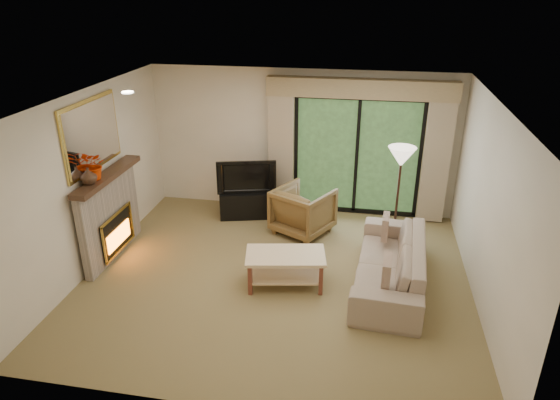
% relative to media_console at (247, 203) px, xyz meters
% --- Properties ---
extents(floor, '(5.50, 5.50, 0.00)m').
position_rel_media_console_xyz_m(floor, '(0.91, -1.95, -0.24)').
color(floor, olive).
rests_on(floor, ground).
extents(ceiling, '(5.50, 5.50, 0.00)m').
position_rel_media_console_xyz_m(ceiling, '(0.91, -1.95, 2.36)').
color(ceiling, white).
rests_on(ceiling, ground).
extents(wall_back, '(5.00, 0.00, 5.00)m').
position_rel_media_console_xyz_m(wall_back, '(0.91, 0.55, 1.06)').
color(wall_back, beige).
rests_on(wall_back, ground).
extents(wall_front, '(5.00, 0.00, 5.00)m').
position_rel_media_console_xyz_m(wall_front, '(0.91, -4.45, 1.06)').
color(wall_front, beige).
rests_on(wall_front, ground).
extents(wall_left, '(0.00, 5.00, 5.00)m').
position_rel_media_console_xyz_m(wall_left, '(-1.84, -1.95, 1.06)').
color(wall_left, beige).
rests_on(wall_left, ground).
extents(wall_right, '(0.00, 5.00, 5.00)m').
position_rel_media_console_xyz_m(wall_right, '(3.66, -1.95, 1.06)').
color(wall_right, beige).
rests_on(wall_right, ground).
extents(fireplace, '(0.24, 1.70, 1.37)m').
position_rel_media_console_xyz_m(fireplace, '(-1.72, -1.75, 0.44)').
color(fireplace, gray).
rests_on(fireplace, floor).
extents(mirror, '(0.07, 1.45, 1.02)m').
position_rel_media_console_xyz_m(mirror, '(-1.80, -1.75, 1.71)').
color(mirror, gold).
rests_on(mirror, wall_left).
extents(sliding_door, '(2.26, 0.10, 2.16)m').
position_rel_media_console_xyz_m(sliding_door, '(1.91, 0.50, 0.86)').
color(sliding_door, black).
rests_on(sliding_door, floor).
extents(curtain_left, '(0.45, 0.18, 2.35)m').
position_rel_media_console_xyz_m(curtain_left, '(0.56, 0.39, 0.96)').
color(curtain_left, tan).
rests_on(curtain_left, floor).
extents(curtain_right, '(0.45, 0.18, 2.35)m').
position_rel_media_console_xyz_m(curtain_right, '(3.26, 0.39, 0.96)').
color(curtain_right, tan).
rests_on(curtain_right, floor).
extents(cornice, '(3.20, 0.24, 0.32)m').
position_rel_media_console_xyz_m(cornice, '(1.91, 0.41, 2.08)').
color(cornice, '#9D845C').
rests_on(cornice, wall_back).
extents(media_console, '(1.06, 0.68, 0.49)m').
position_rel_media_console_xyz_m(media_console, '(0.00, 0.00, 0.00)').
color(media_console, black).
rests_on(media_console, floor).
extents(tv, '(1.05, 0.40, 0.60)m').
position_rel_media_console_xyz_m(tv, '(0.00, 0.00, 0.55)').
color(tv, black).
rests_on(tv, media_console).
extents(armchair, '(1.17, 1.18, 0.80)m').
position_rel_media_console_xyz_m(armchair, '(1.09, -0.46, 0.16)').
color(armchair, brown).
rests_on(armchair, floor).
extents(sofa, '(1.06, 2.38, 0.68)m').
position_rel_media_console_xyz_m(sofa, '(2.52, -1.82, 0.09)').
color(sofa, gray).
rests_on(sofa, floor).
extents(pillow_near, '(0.14, 0.42, 0.41)m').
position_rel_media_console_xyz_m(pillow_near, '(2.44, -2.49, 0.33)').
color(pillow_near, brown).
rests_on(pillow_near, sofa).
extents(pillow_far, '(0.12, 0.37, 0.36)m').
position_rel_media_console_xyz_m(pillow_far, '(2.44, -1.15, 0.32)').
color(pillow_far, brown).
rests_on(pillow_far, sofa).
extents(coffee_table, '(1.19, 0.79, 0.49)m').
position_rel_media_console_xyz_m(coffee_table, '(1.07, -2.12, 0.00)').
color(coffee_table, beige).
rests_on(coffee_table, floor).
extents(floor_lamp, '(0.55, 0.55, 1.63)m').
position_rel_media_console_xyz_m(floor_lamp, '(2.62, -0.51, 0.57)').
color(floor_lamp, '#F5E1C8').
rests_on(floor_lamp, floor).
extents(vase, '(0.25, 0.25, 0.24)m').
position_rel_media_console_xyz_m(vase, '(-1.70, -2.18, 1.24)').
color(vase, '#3F281A').
rests_on(vase, fireplace).
extents(branches, '(0.46, 0.43, 0.43)m').
position_rel_media_console_xyz_m(branches, '(-1.70, -2.00, 1.34)').
color(branches, '#C83003').
rests_on(branches, fireplace).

